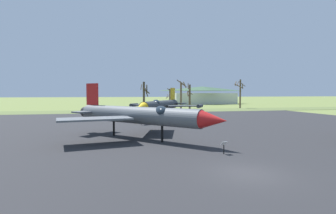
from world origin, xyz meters
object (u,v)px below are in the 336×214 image
(jet_fighter_front_left, at_px, (139,115))
(visitor_building, at_px, (202,95))
(jet_fighter_front_right, at_px, (161,105))
(info_placard_front_right, at_px, (141,121))
(info_placard_front_left, at_px, (224,146))

(jet_fighter_front_left, height_order, visitor_building, visitor_building)
(jet_fighter_front_left, bearing_deg, visitor_building, 66.06)
(jet_fighter_front_right, bearing_deg, info_placard_front_right, -118.93)
(jet_fighter_front_right, bearing_deg, visitor_building, 63.97)
(jet_fighter_front_right, distance_m, visitor_building, 69.17)
(info_placard_front_left, bearing_deg, jet_fighter_front_left, 124.74)
(jet_fighter_front_right, bearing_deg, info_placard_front_left, -91.24)
(jet_fighter_front_right, relative_size, visitor_building, 0.59)
(jet_fighter_front_left, xyz_separation_m, jet_fighter_front_right, (6.03, 19.82, 0.04))
(info_placard_front_left, bearing_deg, visitor_building, 70.98)
(visitor_building, bearing_deg, info_placard_front_left, -109.02)
(info_placard_front_right, relative_size, visitor_building, 0.03)
(jet_fighter_front_left, bearing_deg, jet_fighter_front_right, 73.09)
(jet_fighter_front_left, bearing_deg, info_placard_front_left, -55.26)
(jet_fighter_front_left, xyz_separation_m, info_placard_front_left, (5.43, -7.83, -1.84))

